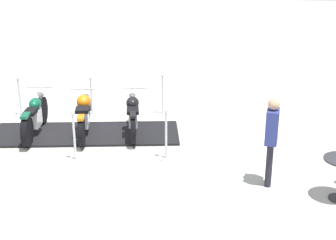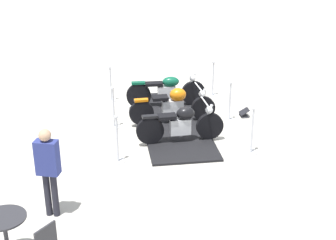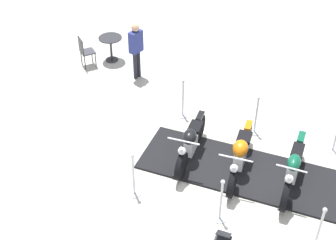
{
  "view_description": "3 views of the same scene",
  "coord_description": "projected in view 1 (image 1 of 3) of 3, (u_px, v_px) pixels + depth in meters",
  "views": [
    {
      "loc": [
        -10.43,
        -3.35,
        4.11
      ],
      "look_at": [
        -0.43,
        -2.1,
        0.62
      ],
      "focal_mm": 50.28,
      "sensor_mm": 36.0,
      "label": 1
    },
    {
      "loc": [
        0.05,
        -11.75,
        5.1
      ],
      "look_at": [
        -0.1,
        -1.68,
        0.82
      ],
      "focal_mm": 52.04,
      "sensor_mm": 36.0,
      "label": 2
    },
    {
      "loc": [
        7.8,
        2.74,
        7.71
      ],
      "look_at": [
        0.04,
        -1.87,
        0.77
      ],
      "focal_mm": 51.55,
      "sensor_mm": 36.0,
      "label": 3
    }
  ],
  "objects": [
    {
      "name": "ground_plane",
      "position": [
        85.0,
        135.0,
        11.52
      ],
      "size": [
        80.0,
        80.0,
        0.0
      ],
      "primitive_type": "plane",
      "color": "beige"
    },
    {
      "name": "display_platform",
      "position": [
        85.0,
        134.0,
        11.51
      ],
      "size": [
        2.31,
        4.76,
        0.05
      ],
      "primitive_type": "cube",
      "rotation": [
        0.0,
        0.0,
        1.73
      ],
      "color": "black",
      "rests_on": "ground_plane"
    },
    {
      "name": "motorcycle_black",
      "position": [
        133.0,
        114.0,
        11.42
      ],
      "size": [
        2.1,
        0.75,
        0.97
      ],
      "rotation": [
        0.0,
        0.0,
        0.2
      ],
      "color": "black",
      "rests_on": "display_platform"
    },
    {
      "name": "motorcycle_copper",
      "position": [
        84.0,
        114.0,
        11.38
      ],
      "size": [
        2.26,
        0.81,
        0.94
      ],
      "rotation": [
        0.0,
        0.0,
        0.22
      ],
      "color": "black",
      "rests_on": "display_platform"
    },
    {
      "name": "motorcycle_forest",
      "position": [
        35.0,
        115.0,
        11.34
      ],
      "size": [
        2.24,
        0.64,
        1.01
      ],
      "rotation": [
        0.0,
        0.0,
        0.15
      ],
      "color": "black",
      "rests_on": "display_platform"
    },
    {
      "name": "stanchion_right_mid",
      "position": [
        92.0,
        102.0,
        12.85
      ],
      "size": [
        0.32,
        0.32,
        1.1
      ],
      "color": "silver",
      "rests_on": "ground_plane"
    },
    {
      "name": "stanchion_right_rear",
      "position": [
        20.0,
        103.0,
        12.78
      ],
      "size": [
        0.31,
        0.31,
        1.1
      ],
      "color": "silver",
      "rests_on": "ground_plane"
    },
    {
      "name": "stanchion_left_front",
      "position": [
        166.0,
        142.0,
        10.02
      ],
      "size": [
        0.32,
        0.32,
        1.14
      ],
      "color": "silver",
      "rests_on": "ground_plane"
    },
    {
      "name": "stanchion_right_front",
      "position": [
        163.0,
        101.0,
        12.9
      ],
      "size": [
        0.32,
        0.32,
        1.15
      ],
      "color": "silver",
      "rests_on": "ground_plane"
    },
    {
      "name": "stanchion_left_mid",
      "position": [
        75.0,
        144.0,
        9.95
      ],
      "size": [
        0.31,
        0.31,
        1.11
      ],
      "color": "silver",
      "rests_on": "ground_plane"
    },
    {
      "name": "info_placard",
      "position": [
        86.0,
        107.0,
        13.38
      ],
      "size": [
        0.29,
        0.34,
        0.22
      ],
      "rotation": [
        0.0,
        0.0,
        4.87
      ],
      "color": "#333338",
      "rests_on": "ground_plane"
    },
    {
      "name": "bystander_person",
      "position": [
        271.0,
        134.0,
        8.65
      ],
      "size": [
        0.43,
        0.27,
        1.72
      ],
      "rotation": [
        0.0,
        0.0,
        1.43
      ],
      "color": "#23232D",
      "rests_on": "ground_plane"
    }
  ]
}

